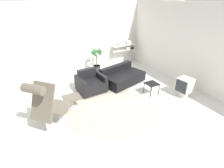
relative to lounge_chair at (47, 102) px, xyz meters
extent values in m
plane|color=silver|center=(1.93, 0.12, -0.76)|extent=(12.00, 12.00, 0.00)
cube|color=silver|center=(1.93, 3.40, 0.64)|extent=(12.00, 0.06, 2.80)
cylinder|color=black|center=(0.88, 3.36, 1.23)|extent=(0.32, 0.01, 0.32)
cylinder|color=white|center=(0.88, 3.36, 1.23)|extent=(0.31, 0.02, 0.31)
cube|color=black|center=(0.88, 3.34, 1.28)|extent=(0.01, 0.01, 0.09)
cube|color=silver|center=(4.90, 0.12, 0.64)|extent=(0.06, 12.00, 2.80)
cylinder|color=#BCB29E|center=(1.66, 0.05, -0.76)|extent=(2.60, 2.60, 0.01)
cylinder|color=#BCBCC1|center=(0.26, 0.23, -0.75)|extent=(0.62, 0.62, 0.02)
cylinder|color=#BCBCC1|center=(0.26, 0.23, -0.58)|extent=(0.06, 0.06, 0.34)
cube|color=#6B6051|center=(0.26, 0.23, -0.37)|extent=(0.80, 0.80, 0.06)
cube|color=#6B6051|center=(-0.09, -0.08, 0.07)|extent=(0.65, 0.67, 0.84)
cylinder|color=#6B6051|center=(-0.22, -0.19, 0.48)|extent=(0.47, 0.50, 0.19)
cylinder|color=#BCBCC1|center=(0.75, 0.65, -0.75)|extent=(0.36, 0.36, 0.02)
cylinder|color=#BCBCC1|center=(0.75, 0.65, -0.61)|extent=(0.05, 0.05, 0.27)
cube|color=#6B6051|center=(0.75, 0.65, -0.44)|extent=(0.48, 0.40, 0.06)
cube|color=silver|center=(1.60, 1.25, -0.73)|extent=(0.76, 0.70, 0.06)
cube|color=black|center=(1.60, 1.25, -0.54)|extent=(0.69, 0.83, 0.33)
cube|color=black|center=(1.58, 1.55, -0.20)|extent=(0.65, 0.22, 0.33)
cube|color=black|center=(1.98, 1.27, -0.45)|extent=(0.17, 0.80, 0.52)
cube|color=black|center=(1.22, 1.22, -0.45)|extent=(0.17, 0.80, 0.52)
cube|color=black|center=(2.89, 1.29, -0.74)|extent=(1.51, 1.10, 0.05)
cube|color=black|center=(2.89, 1.29, -0.54)|extent=(1.69, 1.27, 0.34)
cube|color=black|center=(2.80, 1.65, -0.26)|extent=(1.52, 0.56, 0.22)
cube|color=black|center=(3.25, 0.12, -0.37)|extent=(0.38, 0.38, 0.02)
cylinder|color=black|center=(3.08, -0.06, -0.57)|extent=(0.02, 0.02, 0.39)
cylinder|color=black|center=(3.43, -0.06, -0.57)|extent=(0.02, 0.02, 0.39)
cylinder|color=black|center=(3.08, 0.29, -0.57)|extent=(0.02, 0.02, 0.39)
cylinder|color=black|center=(3.43, 0.29, -0.57)|extent=(0.02, 0.02, 0.39)
cylinder|color=beige|center=(4.12, -0.46, -0.68)|extent=(0.30, 0.30, 0.17)
cube|color=beige|center=(4.12, -0.46, -0.37)|extent=(0.45, 0.48, 0.45)
cube|color=#282D33|center=(3.91, -0.49, -0.37)|extent=(0.05, 0.37, 0.39)
cylinder|color=#333338|center=(2.52, 2.83, -0.64)|extent=(0.31, 0.31, 0.25)
cylinder|color=#382819|center=(2.52, 2.83, -0.52)|extent=(0.28, 0.28, 0.02)
cylinder|color=brown|center=(2.52, 2.83, -0.25)|extent=(0.04, 0.04, 0.52)
cone|color=#2D6B33|center=(2.71, 2.86, 0.10)|extent=(0.18, 0.44, 0.27)
cone|color=#2D6B33|center=(2.59, 2.92, 0.11)|extent=(0.29, 0.26, 0.28)
cone|color=#2D6B33|center=(2.51, 2.97, 0.14)|extent=(0.36, 0.14, 0.34)
cone|color=#2D6B33|center=(2.42, 2.85, 0.14)|extent=(0.17, 0.30, 0.33)
cone|color=#2D6B33|center=(2.37, 2.78, 0.09)|extent=(0.21, 0.38, 0.26)
cone|color=#2D6B33|center=(2.50, 2.69, 0.13)|extent=(0.36, 0.15, 0.33)
cone|color=#2D6B33|center=(2.64, 2.73, 0.18)|extent=(0.33, 0.35, 0.40)
cylinder|color=#BCBCC1|center=(3.53, 3.28, 0.09)|extent=(0.03, 0.03, 1.71)
cylinder|color=#BCBCC1|center=(4.67, 3.28, 0.09)|extent=(0.03, 0.03, 1.71)
cube|color=white|center=(4.10, 3.16, -0.12)|extent=(1.20, 0.28, 0.02)
cube|color=white|center=(4.10, 3.16, 0.11)|extent=(1.20, 0.28, 0.02)
cube|color=beige|center=(4.52, 3.15, -0.05)|extent=(0.25, 0.24, 0.10)
cube|color=silver|center=(3.93, 3.15, 0.19)|extent=(0.34, 0.24, 0.14)
cube|color=#B7B2A8|center=(4.37, 3.15, -0.04)|extent=(0.43, 0.24, 0.13)
cube|color=beige|center=(4.31, 3.15, 0.21)|extent=(0.26, 0.24, 0.17)
camera|label=1|loc=(-0.32, -3.69, 2.17)|focal=28.00mm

